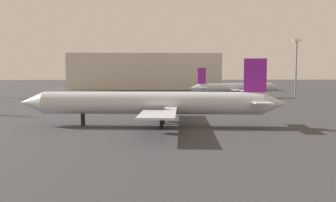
# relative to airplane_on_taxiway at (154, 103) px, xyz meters

# --- Properties ---
(airplane_on_taxiway) EXTENTS (36.26, 25.29, 9.12)m
(airplane_on_taxiway) POSITION_rel_airplane_on_taxiway_xyz_m (0.00, 0.00, 0.00)
(airplane_on_taxiway) COLOR silver
(airplane_on_taxiway) RESTS_ON ground_plane
(airplane_far_left) EXTENTS (27.40, 18.26, 8.39)m
(airplane_far_left) POSITION_rel_airplane_on_taxiway_xyz_m (22.38, 46.45, -0.18)
(airplane_far_left) COLOR #B2BCCC
(airplane_far_left) RESTS_ON ground_plane
(light_mast_right) EXTENTS (2.40, 0.50, 17.37)m
(light_mast_right) POSITION_rel_airplane_on_taxiway_xyz_m (44.29, 58.57, 6.79)
(light_mast_right) COLOR slate
(light_mast_right) RESTS_ON ground_plane
(terminal_building) EXTENTS (63.29, 18.26, 14.95)m
(terminal_building) POSITION_rel_airplane_on_taxiway_xyz_m (-3.46, 102.32, 4.34)
(terminal_building) COLOR beige
(terminal_building) RESTS_ON ground_plane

